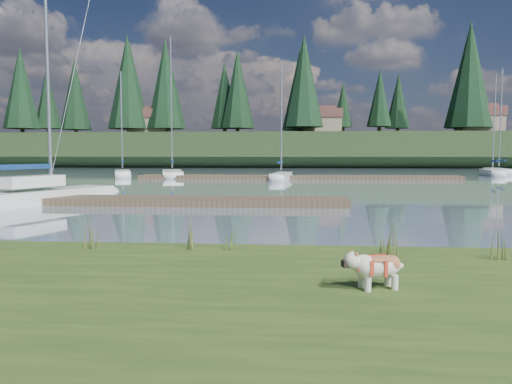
{
  "coord_description": "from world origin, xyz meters",
  "views": [
    {
      "loc": [
        1.94,
        -10.84,
        2.07
      ],
      "look_at": [
        1.11,
        -0.5,
        1.27
      ],
      "focal_mm": 35.0,
      "sensor_mm": 36.0,
      "label": 1
    }
  ],
  "objects": [
    {
      "name": "conifer_6",
      "position": [
        28.0,
        68.0,
        13.99
      ],
      "size": [
        7.04,
        7.04,
        17.0
      ],
      "color": "#382619",
      "rests_on": "ridge"
    },
    {
      "name": "sailboat_main",
      "position": [
        -8.44,
        9.42,
        0.42
      ],
      "size": [
        4.34,
        8.31,
        11.94
      ],
      "rotation": [
        0.0,
        0.0,
        1.22
      ],
      "color": "white",
      "rests_on": "ground"
    },
    {
      "name": "conifer_2",
      "position": [
        -25.0,
        68.0,
        13.54
      ],
      "size": [
        6.6,
        6.6,
        16.05
      ],
      "color": "#382619",
      "rests_on": "ridge"
    },
    {
      "name": "ridge",
      "position": [
        0.0,
        73.0,
        2.5
      ],
      "size": [
        200.0,
        20.0,
        5.0
      ],
      "primitive_type": "cube",
      "color": "black",
      "rests_on": "ground"
    },
    {
      "name": "weed_3",
      "position": [
        -1.74,
        -2.19,
        0.62
      ],
      "size": [
        0.17,
        0.14,
        0.64
      ],
      "color": "#475B23",
      "rests_on": "bank"
    },
    {
      "name": "sailboat_bg_0",
      "position": [
        -13.78,
        33.21,
        0.33
      ],
      "size": [
        3.38,
        6.41,
        9.43
      ],
      "rotation": [
        0.0,
        0.0,
        1.92
      ],
      "color": "white",
      "rests_on": "ground"
    },
    {
      "name": "bank",
      "position": [
        0.0,
        -6.0,
        0.17
      ],
      "size": [
        60.0,
        9.0,
        0.35
      ],
      "primitive_type": "cube",
      "color": "#37501D",
      "rests_on": "ground"
    },
    {
      "name": "conifer_1",
      "position": [
        -40.0,
        71.0,
        11.28
      ],
      "size": [
        4.4,
        4.4,
        11.3
      ],
      "color": "#382619",
      "rests_on": "ridge"
    },
    {
      "name": "weed_4",
      "position": [
        3.4,
        -2.44,
        0.55
      ],
      "size": [
        0.17,
        0.14,
        0.47
      ],
      "color": "#475B23",
      "rests_on": "bank"
    },
    {
      "name": "weed_5",
      "position": [
        5.2,
        -2.56,
        0.63
      ],
      "size": [
        0.17,
        0.14,
        0.68
      ],
      "color": "#475B23",
      "rests_on": "bank"
    },
    {
      "name": "weed_0",
      "position": [
        0.07,
        -2.11,
        0.61
      ],
      "size": [
        0.17,
        0.14,
        0.63
      ],
      "color": "#475B23",
      "rests_on": "bank"
    },
    {
      "name": "sailboat_bg_4",
      "position": [
        20.37,
        38.06,
        0.33
      ],
      "size": [
        2.24,
        6.5,
        9.59
      ],
      "rotation": [
        0.0,
        0.0,
        1.41
      ],
      "color": "white",
      "rests_on": "ground"
    },
    {
      "name": "house_1",
      "position": [
        6.0,
        71.0,
        7.31
      ],
      "size": [
        6.3,
        5.3,
        4.65
      ],
      "color": "gray",
      "rests_on": "ridge"
    },
    {
      "name": "sailboat_bg_1",
      "position": [
        -9.26,
        33.42,
        0.33
      ],
      "size": [
        3.8,
        8.5,
        12.43
      ],
      "rotation": [
        0.0,
        0.0,
        1.84
      ],
      "color": "white",
      "rests_on": "ground"
    },
    {
      "name": "dock_near",
      "position": [
        -4.0,
        9.0,
        0.15
      ],
      "size": [
        16.0,
        2.0,
        0.3
      ],
      "primitive_type": "cube",
      "color": "#4C3D2C",
      "rests_on": "ground"
    },
    {
      "name": "weed_1",
      "position": [
        0.78,
        -2.06,
        0.55
      ],
      "size": [
        0.17,
        0.14,
        0.47
      ],
      "color": "#475B23",
      "rests_on": "bank"
    },
    {
      "name": "weed_2",
      "position": [
        3.48,
        -2.56,
        0.66
      ],
      "size": [
        0.17,
        0.14,
        0.73
      ],
      "color": "#475B23",
      "rests_on": "bank"
    },
    {
      "name": "conifer_5",
      "position": [
        15.0,
        70.0,
        10.83
      ],
      "size": [
        3.96,
        3.96,
        10.35
      ],
      "color": "#382619",
      "rests_on": "ridge"
    },
    {
      "name": "house_2",
      "position": [
        30.0,
        69.0,
        7.31
      ],
      "size": [
        6.3,
        5.3,
        4.65
      ],
      "color": "gray",
      "rests_on": "ridge"
    },
    {
      "name": "mud_lip",
      "position": [
        0.0,
        -1.6,
        0.07
      ],
      "size": [
        60.0,
        0.5,
        0.14
      ],
      "primitive_type": "cube",
      "color": "#33281C",
      "rests_on": "ground"
    },
    {
      "name": "sailboat_bg_2",
      "position": [
        0.82,
        28.64,
        0.34
      ],
      "size": [
        1.71,
        5.81,
        8.85
      ],
      "rotation": [
        0.0,
        0.0,
        1.47
      ],
      "color": "white",
      "rests_on": "ground"
    },
    {
      "name": "ground",
      "position": [
        0.0,
        30.0,
        0.0
      ],
      "size": [
        200.0,
        200.0,
        0.0
      ],
      "primitive_type": "plane",
      "color": "#7F95AB",
      "rests_on": "ground"
    },
    {
      "name": "bulldog",
      "position": [
        2.97,
        -4.48,
        0.65
      ],
      "size": [
        0.83,
        0.49,
        0.49
      ],
      "rotation": [
        0.0,
        0.0,
        3.45
      ],
      "color": "silver",
      "rests_on": "bank"
    },
    {
      "name": "house_0",
      "position": [
        -22.0,
        70.0,
        7.31
      ],
      "size": [
        6.3,
        5.3,
        4.65
      ],
      "color": "gray",
      "rests_on": "ridge"
    },
    {
      "name": "conifer_4",
      "position": [
        3.0,
        66.0,
        13.09
      ],
      "size": [
        6.16,
        6.16,
        15.1
      ],
      "color": "#382619",
      "rests_on": "ridge"
    },
    {
      "name": "conifer_3",
      "position": [
        -10.0,
        72.0,
        11.74
      ],
      "size": [
        4.84,
        4.84,
        12.25
      ],
      "color": "#382619",
      "rests_on": "ridge"
    },
    {
      "name": "sailboat_bg_5",
      "position": [
        22.43,
        42.02,
        0.32
      ],
      "size": [
        2.35,
        7.57,
        10.71
      ],
      "rotation": [
        0.0,
        0.0,
        1.45
      ],
      "color": "white",
      "rests_on": "ground"
    },
    {
      "name": "dock_far",
      "position": [
        2.0,
        30.0,
        0.15
      ],
      "size": [
        26.0,
        2.2,
        0.3
      ],
      "primitive_type": "cube",
      "color": "#4C3D2C",
      "rests_on": "ground"
    }
  ]
}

